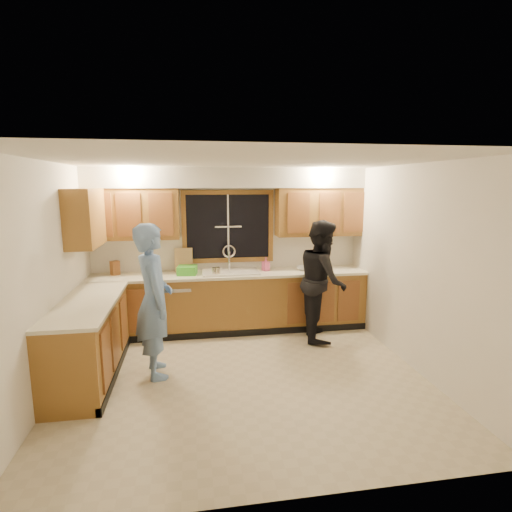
{
  "coord_description": "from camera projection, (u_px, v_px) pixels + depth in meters",
  "views": [
    {
      "loc": [
        -0.58,
        -4.36,
        2.24
      ],
      "look_at": [
        0.24,
        0.65,
        1.34
      ],
      "focal_mm": 28.0,
      "sensor_mm": 36.0,
      "label": 1
    }
  ],
  "objects": [
    {
      "name": "floor",
      "position": [
        245.0,
        377.0,
        4.72
      ],
      "size": [
        4.2,
        4.2,
        0.0
      ],
      "primitive_type": "plane",
      "color": "#C1B494",
      "rests_on": "ground"
    },
    {
      "name": "ceiling",
      "position": [
        244.0,
        161.0,
        4.28
      ],
      "size": [
        4.2,
        4.2,
        0.0
      ],
      "primitive_type": "plane",
      "rotation": [
        3.14,
        0.0,
        0.0
      ],
      "color": "white"
    },
    {
      "name": "wall_back",
      "position": [
        228.0,
        248.0,
        6.35
      ],
      "size": [
        4.2,
        0.0,
        4.2
      ],
      "primitive_type": "plane",
      "rotation": [
        1.57,
        0.0,
        0.0
      ],
      "color": "white",
      "rests_on": "ground"
    },
    {
      "name": "wall_left",
      "position": [
        45.0,
        282.0,
        4.17
      ],
      "size": [
        0.0,
        3.8,
        3.8
      ],
      "primitive_type": "plane",
      "rotation": [
        1.57,
        0.0,
        1.57
      ],
      "color": "white",
      "rests_on": "ground"
    },
    {
      "name": "wall_right",
      "position": [
        416.0,
        268.0,
        4.84
      ],
      "size": [
        0.0,
        3.8,
        3.8
      ],
      "primitive_type": "plane",
      "rotation": [
        1.57,
        0.0,
        -1.57
      ],
      "color": "white",
      "rests_on": "ground"
    },
    {
      "name": "base_cabinets_back",
      "position": [
        231.0,
        303.0,
        6.2
      ],
      "size": [
        4.2,
        0.6,
        0.88
      ],
      "primitive_type": "cube",
      "color": "olive",
      "rests_on": "ground"
    },
    {
      "name": "base_cabinets_left",
      "position": [
        89.0,
        340.0,
        4.7
      ],
      "size": [
        0.6,
        1.9,
        0.88
      ],
      "primitive_type": "cube",
      "color": "olive",
      "rests_on": "ground"
    },
    {
      "name": "countertop_back",
      "position": [
        231.0,
        274.0,
        6.1
      ],
      "size": [
        4.2,
        0.63,
        0.04
      ],
      "primitive_type": "cube",
      "color": "#EBE4C6",
      "rests_on": "base_cabinets_back"
    },
    {
      "name": "countertop_left",
      "position": [
        88.0,
        303.0,
        4.62
      ],
      "size": [
        0.63,
        1.9,
        0.04
      ],
      "primitive_type": "cube",
      "color": "#EBE4C6",
      "rests_on": "base_cabinets_left"
    },
    {
      "name": "upper_cabinets_left",
      "position": [
        132.0,
        214.0,
        5.86
      ],
      "size": [
        1.35,
        0.33,
        0.75
      ],
      "primitive_type": "cube",
      "color": "olive",
      "rests_on": "wall_back"
    },
    {
      "name": "upper_cabinets_right",
      "position": [
        319.0,
        212.0,
        6.31
      ],
      "size": [
        1.35,
        0.33,
        0.75
      ],
      "primitive_type": "cube",
      "color": "olive",
      "rests_on": "wall_back"
    },
    {
      "name": "upper_cabinets_return",
      "position": [
        85.0,
        218.0,
        5.18
      ],
      "size": [
        0.33,
        0.9,
        0.75
      ],
      "primitive_type": "cube",
      "color": "olive",
      "rests_on": "wall_left"
    },
    {
      "name": "soffit",
      "position": [
        229.0,
        178.0,
        5.99
      ],
      "size": [
        4.2,
        0.35,
        0.3
      ],
      "primitive_type": "cube",
      "color": "beige",
      "rests_on": "wall_back"
    },
    {
      "name": "window_frame",
      "position": [
        228.0,
        227.0,
        6.28
      ],
      "size": [
        1.44,
        0.03,
        1.14
      ],
      "color": "black",
      "rests_on": "wall_back"
    },
    {
      "name": "sink",
      "position": [
        230.0,
        276.0,
        6.13
      ],
      "size": [
        0.86,
        0.52,
        0.57
      ],
      "color": "white",
      "rests_on": "countertop_back"
    },
    {
      "name": "dishwasher",
      "position": [
        175.0,
        308.0,
        6.06
      ],
      "size": [
        0.6,
        0.56,
        0.82
      ],
      "primitive_type": "cube",
      "color": "white",
      "rests_on": "floor"
    },
    {
      "name": "stove",
      "position": [
        76.0,
        360.0,
        4.14
      ],
      "size": [
        0.58,
        0.75,
        0.9
      ],
      "primitive_type": "cube",
      "color": "white",
      "rests_on": "floor"
    },
    {
      "name": "man",
      "position": [
        154.0,
        301.0,
        4.67
      ],
      "size": [
        0.57,
        0.74,
        1.82
      ],
      "primitive_type": "imported",
      "rotation": [
        0.0,
        0.0,
        1.78
      ],
      "color": "#6C92CD",
      "rests_on": "floor"
    },
    {
      "name": "woman",
      "position": [
        322.0,
        280.0,
        5.82
      ],
      "size": [
        0.82,
        0.97,
        1.76
      ],
      "primitive_type": "imported",
      "rotation": [
        0.0,
        0.0,
        1.37
      ],
      "color": "black",
      "rests_on": "floor"
    },
    {
      "name": "knife_block",
      "position": [
        115.0,
        268.0,
        5.95
      ],
      "size": [
        0.15,
        0.15,
        0.21
      ],
      "primitive_type": "cube",
      "rotation": [
        0.0,
        0.0,
        0.69
      ],
      "color": "brown",
      "rests_on": "countertop_back"
    },
    {
      "name": "cutting_board",
      "position": [
        184.0,
        260.0,
        6.18
      ],
      "size": [
        0.28,
        0.1,
        0.36
      ],
      "primitive_type": "cube",
      "rotation": [
        -0.21,
        0.0,
        -0.02
      ],
      "color": "tan",
      "rests_on": "countertop_back"
    },
    {
      "name": "dish_crate",
      "position": [
        187.0,
        270.0,
        5.99
      ],
      "size": [
        0.31,
        0.3,
        0.13
      ],
      "primitive_type": "cube",
      "rotation": [
        0.0,
        0.0,
        -0.14
      ],
      "color": "green",
      "rests_on": "countertop_back"
    },
    {
      "name": "soap_bottle",
      "position": [
        266.0,
        264.0,
        6.25
      ],
      "size": [
        0.12,
        0.13,
        0.21
      ],
      "primitive_type": "imported",
      "rotation": [
        0.0,
        0.0,
        0.39
      ],
      "color": "#D5517F",
      "rests_on": "countertop_back"
    },
    {
      "name": "bowl",
      "position": [
        304.0,
        268.0,
        6.3
      ],
      "size": [
        0.28,
        0.28,
        0.06
      ],
      "primitive_type": "imported",
      "rotation": [
        0.0,
        0.0,
        -0.21
      ],
      "color": "silver",
      "rests_on": "countertop_back"
    },
    {
      "name": "can_left",
      "position": [
        214.0,
        271.0,
        5.92
      ],
      "size": [
        0.08,
        0.08,
        0.12
      ],
      "primitive_type": "cylinder",
      "rotation": [
        0.0,
        0.0,
        -0.18
      ],
      "color": "#C4B597",
      "rests_on": "countertop_back"
    },
    {
      "name": "can_right",
      "position": [
        218.0,
        271.0,
        5.91
      ],
      "size": [
        0.09,
        0.09,
        0.13
      ],
      "primitive_type": "cylinder",
      "rotation": [
        0.0,
        0.0,
        -0.32
      ],
      "color": "#C4B597",
      "rests_on": "countertop_back"
    }
  ]
}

